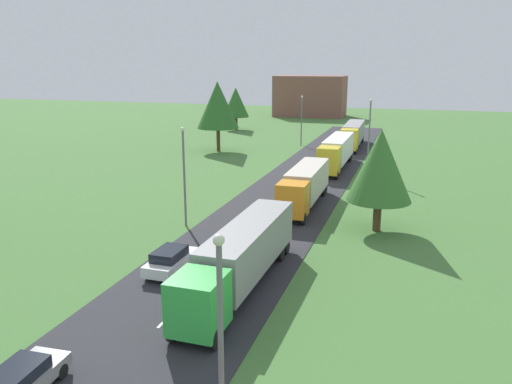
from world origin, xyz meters
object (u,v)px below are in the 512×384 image
Objects in this scene: truck_third at (337,151)px; lamppost_second at (184,172)px; lamppost_lead at (221,347)px; truck_second at (305,185)px; car_second at (171,260)px; truck_lead at (242,255)px; truck_fourth at (353,134)px; lamppost_third at (369,133)px; car_lead at (21,379)px; distant_building at (310,96)px; tree_birch at (218,105)px; tree_oak at (380,166)px; lamppost_fourth at (301,118)px; tree_maple at (236,102)px.

truck_third is 28.20m from lamppost_second.
truck_second is at bearing 97.62° from lamppost_lead.
car_second is at bearing -97.65° from truck_third.
lamppost_lead is at bearing -73.36° from truck_lead.
truck_lead is at bearing -89.69° from truck_fourth.
truck_second is 35.51m from truck_fourth.
lamppost_lead is (4.28, -31.95, 2.52)m from truck_second.
truck_fourth is at bearing 102.09° from lamppost_third.
distant_building reaches higher than car_lead.
truck_third is 1.37× the size of tree_birch.
car_lead is at bearing -98.87° from truck_second.
car_second is (-4.74, -53.23, -1.26)m from truck_fourth.
lamppost_third is (4.10, -2.42, 2.73)m from truck_third.
lamppost_lead is at bearing -95.76° from tree_oak.
lamppost_third is 22.37m from lamppost_fourth.
car_second is at bearing -95.09° from truck_fourth.
lamppost_lead is 0.80× the size of tree_birch.
lamppost_third is at bearing 75.11° from car_second.
lamppost_third is at bearing 63.53° from lamppost_second.
tree_maple is 30.97m from distant_building.
lamppost_third reaches higher than tree_maple.
truck_fourth is 3.32× the size of car_second.
car_second is 0.55× the size of lamppost_fourth.
truck_third is 50.50m from lamppost_lead.
car_lead is at bearing -114.68° from tree_oak.
lamppost_third is 21.20m from tree_oak.
tree_birch is (-25.79, 30.84, 1.61)m from tree_oak.
truck_lead is 53.75m from lamppost_fourth.
tree_maple is (-24.71, 49.96, 3.25)m from truck_second.
distant_building is (-11.32, 97.43, 3.98)m from car_second.
truck_second is at bearing 81.13° from car_lead.
distant_building reaches higher than lamppost_fourth.
lamppost_lead is at bearing -70.51° from tree_maple.
lamppost_third is (12.20, 24.49, 0.40)m from lamppost_second.
truck_third is at bearing -21.44° from tree_birch.
tree_maple is at bearing 149.64° from truck_fourth.
tree_birch is at bearing 107.42° from lamppost_second.
truck_fourth is 44.89m from lamppost_second.
truck_third is at bearing -63.28° from lamppost_fourth.
truck_lead is 1.80× the size of tree_oak.
truck_third is 1.75× the size of tree_oak.
tree_maple reaches higher than tree_oak.
tree_maple is (-24.77, 31.65, 3.13)m from truck_third.
car_second is 0.53× the size of lamppost_lead.
tree_birch is at bearing 113.32° from truck_lead.
tree_oak is (6.93, -23.43, 3.05)m from truck_third.
truck_third is 5.49m from lamppost_third.
lamppost_lead is 67.68m from lamppost_fourth.
car_second is 0.49× the size of lamppost_third.
lamppost_third is at bearing 83.51° from truck_lead.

